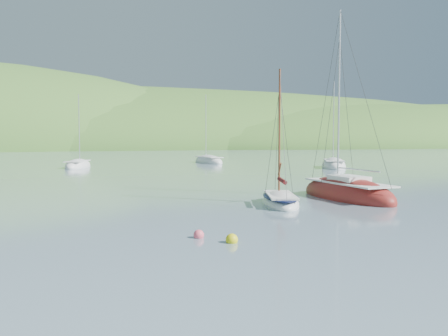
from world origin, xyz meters
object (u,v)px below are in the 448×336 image
object	(u,v)px
distant_sloop_a	(78,166)
distant_sloop_d	(334,166)
daysailer_white	(280,201)
distant_sloop_b	(209,162)
sloop_red	(347,195)

from	to	relation	value
distant_sloop_a	distant_sloop_d	xyz separation A→B (m)	(31.63, -9.34, 0.02)
daysailer_white	distant_sloop_b	xyz separation A→B (m)	(6.92, 45.29, -0.02)
distant_sloop_d	sloop_red	bearing A→B (deg)	-93.05
sloop_red	distant_sloop_a	size ratio (longest dim) A/B	1.31
daysailer_white	distant_sloop_a	bearing A→B (deg)	121.79
distant_sloop_a	distant_sloop_b	xyz separation A→B (m)	(18.87, 5.86, 0.01)
distant_sloop_a	distant_sloop_d	bearing A→B (deg)	-0.16
distant_sloop_b	distant_sloop_d	xyz separation A→B (m)	(12.76, -15.19, 0.01)
distant_sloop_d	distant_sloop_a	bearing A→B (deg)	-172.82
daysailer_white	distant_sloop_d	world-z (taller)	distant_sloop_d
sloop_red	distant_sloop_d	world-z (taller)	sloop_red
distant_sloop_a	distant_sloop_b	bearing A→B (deg)	33.52
sloop_red	distant_sloop_d	distance (m)	31.91
daysailer_white	distant_sloop_a	xyz separation A→B (m)	(-11.95, 39.43, -0.03)
distant_sloop_b	distant_sloop_a	bearing A→B (deg)	-172.86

